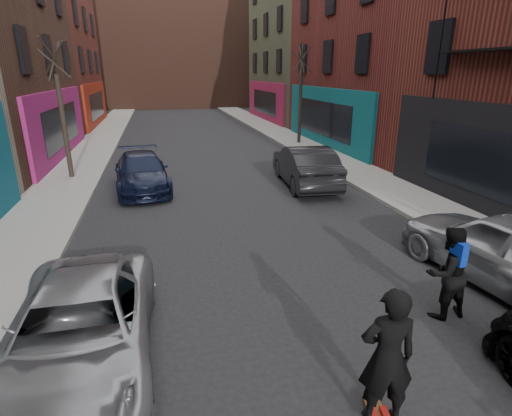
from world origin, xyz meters
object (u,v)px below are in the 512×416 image
parked_right_far (508,249)px  parked_left_end (142,172)px  tree_right_far (301,87)px  parked_left_far (80,330)px  parked_right_end (305,166)px  tree_left_far (60,98)px  skateboarder (387,358)px  pedestrian (447,272)px

parked_right_far → parked_left_end: bearing=-57.8°
tree_right_far → parked_left_far: size_ratio=1.44×
tree_right_far → parked_right_end: bearing=-108.1°
tree_right_far → parked_right_far: size_ratio=1.40×
parked_right_far → parked_left_far: bearing=-2.9°
tree_left_far → tree_right_far: size_ratio=0.96×
parked_left_far → skateboarder: skateboarder is taller
parked_right_far → pedestrian: size_ratio=2.70×
parked_right_far → parked_right_end: 8.70m
parked_left_far → skateboarder: (3.93, -2.09, 0.41)m
parked_right_end → skateboarder: skateboarder is taller
parked_left_end → skateboarder: (3.29, -12.24, 0.37)m
tree_right_far → tree_left_far: bearing=-154.2°
skateboarder → parked_right_end: bearing=-93.6°
tree_left_far → skateboarder: bearing=-66.5°
tree_left_far → tree_right_far: 13.78m
tree_right_far → pedestrian: size_ratio=3.79×
skateboarder → tree_right_far: bearing=-94.9°
parked_right_end → skateboarder: bearing=79.4°
tree_right_far → parked_right_far: (-1.61, -17.77, -2.70)m
parked_left_far → skateboarder: size_ratio=2.45×
tree_left_far → parked_left_far: bearing=-79.2°
tree_left_far → parked_left_far: tree_left_far is taller
tree_left_far → parked_left_end: tree_left_far is taller
parked_left_far → pedestrian: 6.37m
tree_right_far → parked_right_far: tree_right_far is taller
tree_right_far → skateboarder: (-6.11, -20.47, -2.47)m
parked_right_far → parked_right_end: parked_right_far is taller
tree_left_far → parked_right_far: 16.17m
parked_left_end → parked_right_end: size_ratio=0.97×
parked_left_end → parked_right_far: parked_right_far is taller
parked_left_end → skateboarder: 12.68m
tree_left_far → skateboarder: size_ratio=3.38×
parked_left_end → pedestrian: 11.75m
tree_left_far → pedestrian: (8.72, -12.49, -2.48)m
tree_left_far → parked_right_end: tree_left_far is taller
parked_left_end → parked_right_end: parked_right_end is taller
tree_left_far → parked_right_end: (9.40, -3.18, -2.57)m
tree_right_far → pedestrian: bearing=-101.2°
tree_left_far → pedestrian: tree_left_far is taller
parked_left_far → pedestrian: bearing=-1.0°
parked_right_end → tree_right_far: bearing=-103.3°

